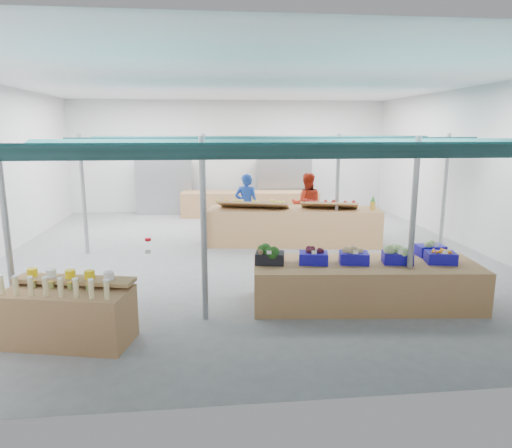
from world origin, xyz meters
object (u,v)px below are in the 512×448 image
object	(u,v)px
fruit_counter	(294,226)
vendor_left	(246,205)
vendor_right	(307,204)
crate_stack	(406,287)
veg_counter	(365,284)
bottle_shelf	(69,313)

from	to	relation	value
fruit_counter	vendor_left	xyz separation A→B (m)	(-1.20, 1.10, 0.43)
fruit_counter	vendor_right	size ratio (longest dim) A/B	2.50
crate_stack	vendor_left	xyz separation A→B (m)	(-2.39, 5.65, 0.62)
vendor_left	vendor_right	bearing A→B (deg)	-171.99
veg_counter	vendor_left	xyz separation A→B (m)	(-1.63, 5.62, 0.54)
crate_stack	vendor_left	world-z (taller)	vendor_left
bottle_shelf	vendor_left	xyz separation A→B (m)	(3.20, 6.57, 0.49)
vendor_left	vendor_right	distance (m)	1.80
veg_counter	crate_stack	bearing A→B (deg)	3.35
crate_stack	bottle_shelf	bearing A→B (deg)	-170.61
veg_counter	crate_stack	size ratio (longest dim) A/B	6.48
veg_counter	bottle_shelf	bearing A→B (deg)	-163.18
fruit_counter	vendor_left	world-z (taller)	vendor_left
bottle_shelf	crate_stack	distance (m)	5.66
veg_counter	crate_stack	world-z (taller)	veg_counter
vendor_right	vendor_left	bearing A→B (deg)	8.01
bottle_shelf	vendor_right	distance (m)	8.27
veg_counter	vendor_right	size ratio (longest dim) A/B	2.14
fruit_counter	veg_counter	bearing A→B (deg)	-76.50
bottle_shelf	crate_stack	world-z (taller)	bottle_shelf
veg_counter	vendor_right	distance (m)	5.64
fruit_counter	vendor_right	bearing A→B (deg)	69.40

